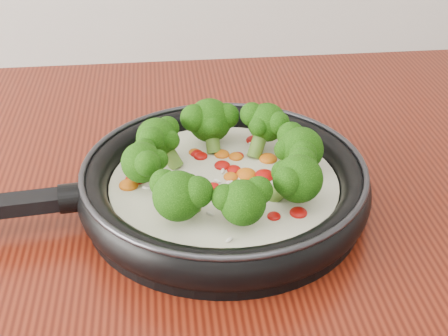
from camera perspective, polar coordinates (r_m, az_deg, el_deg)
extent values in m
cylinder|color=black|center=(0.70, 0.00, -3.08)|extent=(0.33, 0.33, 0.01)
torus|color=black|center=(0.68, 0.00, -1.46)|extent=(0.35, 0.35, 0.03)
torus|color=#2D2D33|center=(0.67, 0.00, 0.08)|extent=(0.34, 0.34, 0.01)
cylinder|color=black|center=(0.67, -13.69, -2.67)|extent=(0.03, 0.03, 0.03)
cylinder|color=beige|center=(0.69, 0.00, -1.94)|extent=(0.28, 0.28, 0.02)
ellipsoid|color=#AE0B08|center=(0.67, -2.36, -1.69)|extent=(0.02, 0.02, 0.01)
ellipsoid|color=#AE0B08|center=(0.63, 0.96, -3.94)|extent=(0.03, 0.03, 0.01)
ellipsoid|color=#D65F0D|center=(0.69, 2.05, -0.59)|extent=(0.03, 0.03, 0.01)
ellipsoid|color=#AE0B08|center=(0.69, -8.13, -0.99)|extent=(0.03, 0.03, 0.01)
ellipsoid|color=#AE0B08|center=(0.63, 6.87, -4.12)|extent=(0.02, 0.02, 0.01)
ellipsoid|color=#D65F0D|center=(0.72, 1.11, 1.05)|extent=(0.02, 0.02, 0.01)
ellipsoid|color=#AE0B08|center=(0.69, -6.20, -0.69)|extent=(0.02, 0.02, 0.01)
ellipsoid|color=#AE0B08|center=(0.71, -0.16, 0.23)|extent=(0.03, 0.03, 0.01)
ellipsoid|color=#D65F0D|center=(0.73, -2.72, 1.46)|extent=(0.02, 0.02, 0.01)
ellipsoid|color=#AE0B08|center=(0.63, 4.62, -4.45)|extent=(0.02, 0.02, 0.01)
ellipsoid|color=#AE0B08|center=(0.72, -2.17, 1.09)|extent=(0.02, 0.02, 0.01)
ellipsoid|color=#D65F0D|center=(0.67, 2.04, -1.91)|extent=(0.02, 0.02, 0.01)
ellipsoid|color=#AE0B08|center=(0.67, -1.01, -1.74)|extent=(0.02, 0.02, 0.01)
ellipsoid|color=#AE0B08|center=(0.68, -5.60, -1.06)|extent=(0.03, 0.03, 0.01)
ellipsoid|color=#D65F0D|center=(0.73, -0.21, 1.26)|extent=(0.02, 0.02, 0.01)
ellipsoid|color=#AE0B08|center=(0.76, 2.74, 2.56)|extent=(0.03, 0.03, 0.01)
ellipsoid|color=#AE0B08|center=(0.73, -2.55, 1.35)|extent=(0.02, 0.02, 0.01)
ellipsoid|color=#D65F0D|center=(0.69, 0.62, -0.81)|extent=(0.02, 0.02, 0.01)
ellipsoid|color=#AE0B08|center=(0.72, 1.25, 1.12)|extent=(0.02, 0.02, 0.01)
ellipsoid|color=#AE0B08|center=(0.70, 0.92, -0.14)|extent=(0.02, 0.02, 0.01)
ellipsoid|color=#D65F0D|center=(0.72, 4.08, 0.85)|extent=(0.03, 0.03, 0.01)
ellipsoid|color=#AE0B08|center=(0.69, 3.74, -0.71)|extent=(0.03, 0.03, 0.01)
ellipsoid|color=#AE0B08|center=(0.69, -5.77, -0.61)|extent=(0.02, 0.02, 0.01)
ellipsoid|color=#D65F0D|center=(0.68, -8.77, -1.57)|extent=(0.03, 0.03, 0.01)
ellipsoid|color=white|center=(0.67, -7.17, -1.82)|extent=(0.01, 0.01, 0.00)
ellipsoid|color=white|center=(0.69, 4.33, -0.81)|extent=(0.01, 0.01, 0.00)
ellipsoid|color=white|center=(0.65, 2.32, -2.76)|extent=(0.01, 0.01, 0.00)
ellipsoid|color=white|center=(0.70, -0.39, 0.15)|extent=(0.01, 0.01, 0.00)
ellipsoid|color=white|center=(0.70, -7.49, -0.53)|extent=(0.01, 0.01, 0.00)
ellipsoid|color=white|center=(0.63, -1.29, -4.23)|extent=(0.01, 0.01, 0.00)
ellipsoid|color=white|center=(0.69, 6.02, -0.75)|extent=(0.01, 0.01, 0.00)
ellipsoid|color=white|center=(0.69, 1.33, -0.87)|extent=(0.01, 0.01, 0.00)
ellipsoid|color=white|center=(0.68, 0.46, -1.29)|extent=(0.01, 0.01, 0.00)
ellipsoid|color=white|center=(0.70, 7.11, -0.30)|extent=(0.01, 0.01, 0.00)
ellipsoid|color=white|center=(0.65, -1.16, -2.77)|extent=(0.01, 0.01, 0.00)
ellipsoid|color=white|center=(0.64, 0.95, -3.25)|extent=(0.00, 0.01, 0.00)
ellipsoid|color=white|center=(0.68, -0.60, -1.19)|extent=(0.01, 0.01, 0.00)
ellipsoid|color=white|center=(0.77, -2.27, 3.12)|extent=(0.01, 0.01, 0.00)
ellipsoid|color=white|center=(0.75, 2.62, 2.31)|extent=(0.01, 0.00, 0.00)
ellipsoid|color=white|center=(0.63, -5.15, -4.23)|extent=(0.01, 0.01, 0.00)
ellipsoid|color=white|center=(0.62, 2.27, -4.79)|extent=(0.01, 0.01, 0.00)
ellipsoid|color=white|center=(0.69, -0.12, -0.26)|extent=(0.01, 0.01, 0.00)
ellipsoid|color=white|center=(0.63, -2.83, -4.03)|extent=(0.01, 0.01, 0.00)
ellipsoid|color=white|center=(0.64, 2.75, -3.26)|extent=(0.01, 0.01, 0.00)
ellipsoid|color=white|center=(0.68, 0.81, -1.37)|extent=(0.01, 0.01, 0.00)
ellipsoid|color=white|center=(0.74, 3.25, 1.70)|extent=(0.01, 0.00, 0.00)
ellipsoid|color=white|center=(0.59, 0.47, -6.65)|extent=(0.01, 0.01, 0.00)
ellipsoid|color=white|center=(0.71, -7.56, 0.02)|extent=(0.01, 0.00, 0.00)
ellipsoid|color=white|center=(0.71, 5.41, 0.06)|extent=(0.01, 0.01, 0.00)
ellipsoid|color=white|center=(0.68, -6.95, -1.77)|extent=(0.01, 0.01, 0.00)
cylinder|color=olive|center=(0.69, 5.68, 0.36)|extent=(0.03, 0.02, 0.04)
sphere|color=black|center=(0.69, 7.09, 1.70)|extent=(0.06, 0.06, 0.05)
sphere|color=black|center=(0.70, 6.19, 2.98)|extent=(0.03, 0.03, 0.03)
sphere|color=black|center=(0.67, 7.30, 1.31)|extent=(0.03, 0.03, 0.03)
sphere|color=black|center=(0.68, 5.68, 1.69)|extent=(0.03, 0.03, 0.03)
cylinder|color=olive|center=(0.72, 3.18, 2.35)|extent=(0.04, 0.04, 0.04)
sphere|color=black|center=(0.73, 3.98, 4.22)|extent=(0.05, 0.05, 0.05)
sphere|color=black|center=(0.73, 2.60, 4.95)|extent=(0.03, 0.03, 0.03)
sphere|color=black|center=(0.72, 5.02, 4.15)|extent=(0.03, 0.03, 0.03)
sphere|color=black|center=(0.71, 3.25, 3.82)|extent=(0.03, 0.03, 0.02)
cylinder|color=olive|center=(0.73, -1.07, 2.62)|extent=(0.02, 0.03, 0.04)
sphere|color=black|center=(0.74, -1.32, 4.42)|extent=(0.06, 0.06, 0.05)
sphere|color=black|center=(0.73, -2.78, 4.62)|extent=(0.04, 0.04, 0.03)
sphere|color=black|center=(0.74, 0.24, 4.83)|extent=(0.03, 0.03, 0.03)
sphere|color=black|center=(0.72, -1.07, 3.92)|extent=(0.03, 0.03, 0.03)
cylinder|color=olive|center=(0.70, -5.01, 1.22)|extent=(0.04, 0.03, 0.04)
sphere|color=black|center=(0.70, -6.24, 2.76)|extent=(0.05, 0.05, 0.05)
sphere|color=black|center=(0.69, -6.68, 2.60)|extent=(0.03, 0.03, 0.03)
sphere|color=black|center=(0.71, -5.22, 3.70)|extent=(0.03, 0.03, 0.03)
sphere|color=black|center=(0.70, -5.04, 2.57)|extent=(0.03, 0.03, 0.02)
cylinder|color=olive|center=(0.67, -6.00, -0.69)|extent=(0.03, 0.02, 0.04)
sphere|color=black|center=(0.66, -7.60, 0.51)|extent=(0.05, 0.05, 0.04)
sphere|color=black|center=(0.64, -7.06, 0.40)|extent=(0.03, 0.03, 0.03)
sphere|color=black|center=(0.67, -7.36, 1.69)|extent=(0.03, 0.03, 0.03)
sphere|color=black|center=(0.66, -6.08, 0.78)|extent=(0.02, 0.02, 0.02)
cylinder|color=olive|center=(0.62, -3.31, -3.16)|extent=(0.03, 0.04, 0.04)
sphere|color=black|center=(0.60, -4.27, -2.59)|extent=(0.06, 0.06, 0.05)
sphere|color=black|center=(0.59, -2.47, -2.22)|extent=(0.03, 0.03, 0.03)
sphere|color=black|center=(0.61, -5.54, -1.44)|extent=(0.03, 0.03, 0.03)
sphere|color=black|center=(0.61, -3.34, -1.64)|extent=(0.03, 0.03, 0.03)
cylinder|color=olive|center=(0.62, 1.35, -3.63)|extent=(0.02, 0.03, 0.04)
sphere|color=black|center=(0.59, 1.74, -3.22)|extent=(0.05, 0.05, 0.05)
sphere|color=black|center=(0.60, 3.21, -2.09)|extent=(0.03, 0.03, 0.03)
sphere|color=black|center=(0.59, 0.06, -2.73)|extent=(0.03, 0.03, 0.03)
sphere|color=black|center=(0.61, 1.36, -2.13)|extent=(0.02, 0.02, 0.02)
cylinder|color=olive|center=(0.64, 5.37, -1.92)|extent=(0.04, 0.03, 0.04)
sphere|color=black|center=(0.63, 6.90, -0.99)|extent=(0.05, 0.05, 0.05)
sphere|color=black|center=(0.64, 7.20, 0.52)|extent=(0.03, 0.03, 0.03)
sphere|color=black|center=(0.61, 5.84, -1.22)|extent=(0.03, 0.03, 0.03)
sphere|color=black|center=(0.63, 5.48, -0.38)|extent=(0.03, 0.03, 0.02)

